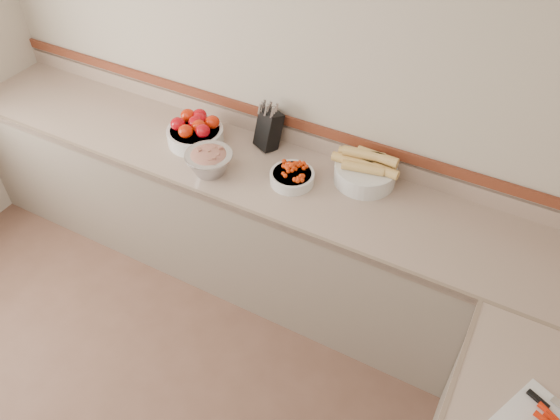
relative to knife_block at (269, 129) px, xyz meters
The scene contains 7 objects.
back_wall 0.30m from the knife_block, 77.95° to the left, with size 4.00×4.00×0.00m, color #BEB19D.
counter_back 0.61m from the knife_block, 84.55° to the right, with size 4.00×0.65×1.08m.
knife_block is the anchor object (origin of this frame).
tomato_bowl 0.44m from the knife_block, 157.48° to the right, with size 0.34×0.34×0.16m.
cherry_tomato_bowl 0.36m from the knife_block, 39.88° to the right, with size 0.25×0.25×0.13m.
corn_bowl 0.62m from the knife_block, ahead, with size 0.38×0.34×0.20m.
rhubarb_bowl 0.41m from the knife_block, 114.98° to the right, with size 0.27×0.27×0.15m.
Camera 1 is at (1.28, -0.37, 2.85)m, focal length 35.00 mm.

